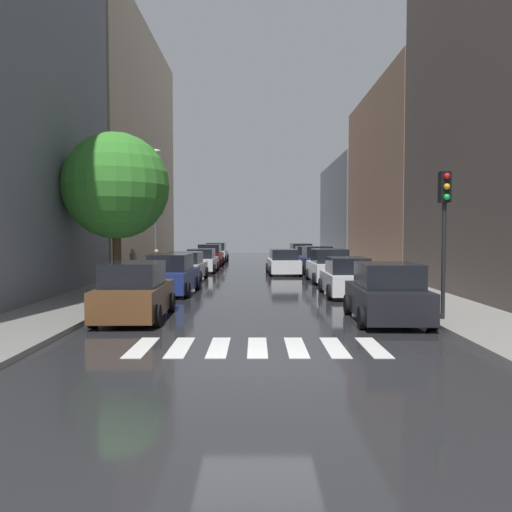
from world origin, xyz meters
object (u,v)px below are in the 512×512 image
at_px(parked_car_left_sixth, 215,253).
at_px(pedestrian_near_tree, 155,264).
at_px(pedestrian_foreground, 132,264).
at_px(lamp_post_left, 154,204).
at_px(parked_car_left_second, 171,275).
at_px(car_midroad, 282,263).
at_px(parked_car_right_sixth, 299,254).
at_px(traffic_light_right_corner, 443,212).
at_px(parked_car_left_third, 185,267).
at_px(parked_car_left_fifth, 209,256).
at_px(parked_car_right_second, 345,278).
at_px(parked_car_right_fourth, 315,261).
at_px(street_tree_left, 115,186).
at_px(parked_car_right_third, 328,267).
at_px(parked_car_left_fourth, 201,261).
at_px(parked_car_right_nearest, 386,295).
at_px(parked_car_right_fifth, 306,257).
at_px(parked_car_left_nearest, 134,293).

distance_m(parked_car_left_sixth, pedestrian_near_tree, 20.12).
distance_m(pedestrian_foreground, lamp_post_left, 3.60).
bearing_deg(lamp_post_left, parked_car_left_second, -72.98).
xyz_separation_m(parked_car_left_second, car_midroad, (5.46, 10.67, -0.05)).
relative_size(parked_car_right_sixth, traffic_light_right_corner, 1.08).
bearing_deg(traffic_light_right_corner, parked_car_left_third, 123.51).
height_order(parked_car_left_fifth, lamp_post_left, lamp_post_left).
bearing_deg(parked_car_right_second, parked_car_right_fourth, -0.87).
relative_size(parked_car_left_second, street_tree_left, 0.70).
xyz_separation_m(parked_car_right_second, parked_car_right_third, (0.11, 6.17, 0.07)).
height_order(parked_car_left_fifth, parked_car_right_second, parked_car_left_fifth).
bearing_deg(parked_car_right_second, parked_car_right_sixth, -0.34).
bearing_deg(pedestrian_foreground, car_midroad, 172.65).
xyz_separation_m(pedestrian_foreground, traffic_light_right_corner, (11.93, -12.15, 2.23)).
distance_m(parked_car_left_fourth, parked_car_right_nearest, 21.40).
bearing_deg(parked_car_right_fifth, parked_car_right_sixth, 0.79).
relative_size(parked_car_left_second, parked_car_left_fifth, 1.14).
xyz_separation_m(parked_car_left_fifth, lamp_post_left, (-1.79, -13.52, 3.42)).
bearing_deg(car_midroad, street_tree_left, 143.97).
bearing_deg(parked_car_right_second, parked_car_left_second, 83.20).
bearing_deg(parked_car_left_nearest, parked_car_right_sixth, -15.50).
bearing_deg(parked_car_left_third, pedestrian_near_tree, 123.69).
xyz_separation_m(parked_car_left_third, parked_car_left_sixth, (0.26, 19.10, 0.06)).
bearing_deg(parked_car_left_fifth, pedestrian_near_tree, 173.74).
relative_size(parked_car_left_fifth, pedestrian_foreground, 2.39).
xyz_separation_m(parked_car_right_sixth, car_midroad, (-2.17, -12.58, -0.05)).
xyz_separation_m(parked_car_right_third, traffic_light_right_corner, (1.56, -12.89, 2.44)).
xyz_separation_m(parked_car_left_sixth, parked_car_right_fifth, (7.64, -7.91, -0.05)).
bearing_deg(parked_car_left_third, street_tree_left, 166.86).
bearing_deg(parked_car_right_fifth, pedestrian_near_tree, 142.88).
bearing_deg(parked_car_left_third, lamp_post_left, 115.01).
relative_size(parked_car_right_sixth, car_midroad, 1.02).
distance_m(parked_car_right_fifth, street_tree_left, 21.39).
relative_size(parked_car_left_sixth, car_midroad, 1.03).
relative_size(street_tree_left, traffic_light_right_corner, 1.56).
height_order(parked_car_left_fourth, parked_car_right_fifth, parked_car_right_fifth).
bearing_deg(parked_car_left_sixth, pedestrian_foreground, 172.95).
height_order(parked_car_left_second, parked_car_right_nearest, parked_car_right_nearest).
bearing_deg(street_tree_left, parked_car_right_third, 31.65).
relative_size(car_midroad, traffic_light_right_corner, 1.06).
height_order(parked_car_left_fourth, pedestrian_near_tree, pedestrian_near_tree).
height_order(parked_car_left_fourth, street_tree_left, street_tree_left).
distance_m(parked_car_left_second, parked_car_right_fifth, 19.39).
distance_m(parked_car_left_third, parked_car_left_fifth, 12.84).
height_order(parked_car_left_third, parked_car_right_nearest, parked_car_right_nearest).
height_order(parked_car_left_fifth, pedestrian_foreground, pedestrian_foreground).
bearing_deg(parked_car_left_nearest, parked_car_left_fifth, -1.18).
bearing_deg(parked_car_right_second, pedestrian_foreground, 62.07).
distance_m(parked_car_left_fourth, pedestrian_near_tree, 7.29).
bearing_deg(car_midroad, parked_car_right_fourth, -70.49).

